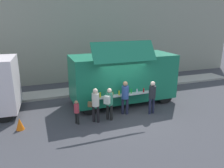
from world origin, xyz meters
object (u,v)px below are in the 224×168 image
Objects in this scene: customer_extra_browsing at (152,95)px; child_near_queue at (77,110)px; customer_front_ordering at (125,95)px; traffic_cone_orange at (20,124)px; trash_bin at (157,79)px; customer_rear_waiting at (95,102)px; customer_mid_with_backpack at (109,101)px; food_truck_main at (123,77)px.

customer_extra_browsing is 1.50× the size of child_near_queue.
customer_front_ordering is at bearing 59.28° from customer_extra_browsing.
customer_extra_browsing is (6.36, -0.47, 0.77)m from traffic_cone_orange.
child_near_queue is (-2.53, -0.24, -0.36)m from customer_front_ordering.
traffic_cone_orange is 0.31× the size of customer_front_ordering.
customer_rear_waiting is (-5.98, -4.30, 0.52)m from trash_bin.
traffic_cone_orange is 6.43m from customer_extra_browsing.
child_near_queue is (-6.85, -4.20, 0.21)m from trash_bin.
customer_mid_with_backpack is 0.67m from customer_rear_waiting.
child_near_queue is at bearing 73.73° from customer_extra_browsing.
trash_bin is 6.87m from customer_mid_with_backpack.
customer_front_ordering is (5.03, -0.07, 0.78)m from traffic_cone_orange.
customer_front_ordering is 1.06m from customer_mid_with_backpack.
trash_bin is at bearing -4.95° from customer_mid_with_backpack.
food_truck_main is at bearing -13.96° from customer_rear_waiting.
customer_front_ordering is 1.70m from customer_rear_waiting.
customer_front_ordering is 1.01× the size of customer_extra_browsing.
customer_front_ordering reaches higher than customer_extra_browsing.
child_near_queue is (2.50, -0.31, 0.42)m from traffic_cone_orange.
customer_front_ordering is 1.09× the size of customer_mid_with_backpack.
traffic_cone_orange is at bearing 141.24° from child_near_queue.
child_near_queue reaches higher than trash_bin.
customer_extra_browsing reaches higher than traffic_cone_orange.
traffic_cone_orange is 2.56m from child_near_queue.
food_truck_main is at bearing 6.12° from customer_front_ordering.
trash_bin is 8.04m from child_near_queue.
customer_rear_waiting is 0.93m from child_near_queue.
food_truck_main is 6.12× the size of trash_bin.
customer_rear_waiting reaches higher than customer_mid_with_backpack.
customer_extra_browsing is at bearing -124.46° from trash_bin.
customer_mid_with_backpack is 2.32m from customer_extra_browsing.
child_near_queue is (-3.86, 0.16, -0.35)m from customer_extra_browsing.
trash_bin is (9.36, 3.89, 0.21)m from traffic_cone_orange.
customer_rear_waiting is at bearing -6.99° from traffic_cone_orange.
food_truck_main reaches higher than trash_bin.
food_truck_main is at bearing 15.67° from traffic_cone_orange.
trash_bin is 0.55× the size of customer_front_ordering.
traffic_cone_orange is 3.48m from customer_rear_waiting.
trash_bin is at bearing -0.19° from child_near_queue.
trash_bin is at bearing 30.96° from food_truck_main.
customer_rear_waiting reaches higher than trash_bin.
customer_extra_browsing reaches higher than child_near_queue.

